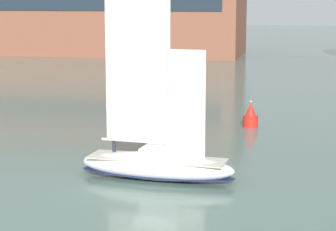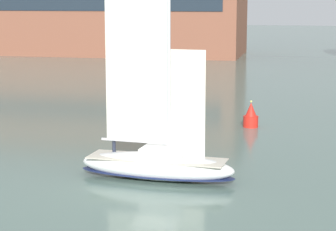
{
  "view_description": "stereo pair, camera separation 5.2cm",
  "coord_description": "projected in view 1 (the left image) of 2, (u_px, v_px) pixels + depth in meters",
  "views": [
    {
      "loc": [
        7.99,
        -34.45,
        10.09
      ],
      "look_at": [
        0.0,
        3.0,
        3.09
      ],
      "focal_mm": 70.0,
      "sensor_mm": 36.0,
      "label": 1
    },
    {
      "loc": [
        8.04,
        -34.44,
        10.09
      ],
      "look_at": [
        0.0,
        3.0,
        3.09
      ],
      "focal_mm": 70.0,
      "sensor_mm": 36.0,
      "label": 2
    }
  ],
  "objects": [
    {
      "name": "waterfront_building",
      "position": [
        118.0,
        5.0,
        115.05
      ],
      "size": [
        44.8,
        19.2,
        17.08
      ],
      "color": "brown",
      "rests_on": "ground"
    },
    {
      "name": "sailboat_main",
      "position": [
        157.0,
        162.0,
        36.42
      ],
      "size": [
        9.07,
        3.15,
        12.24
      ],
      "color": "white",
      "rests_on": "ground"
    },
    {
      "name": "channel_buoy",
      "position": [
        251.0,
        116.0,
        51.02
      ],
      "size": [
        1.17,
        1.17,
        2.11
      ],
      "color": "red",
      "rests_on": "ground"
    },
    {
      "name": "ground_plane",
      "position": [
        157.0,
        179.0,
        36.6
      ],
      "size": [
        400.0,
        400.0,
        0.0
      ],
      "primitive_type": "plane",
      "color": "slate"
    }
  ]
}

